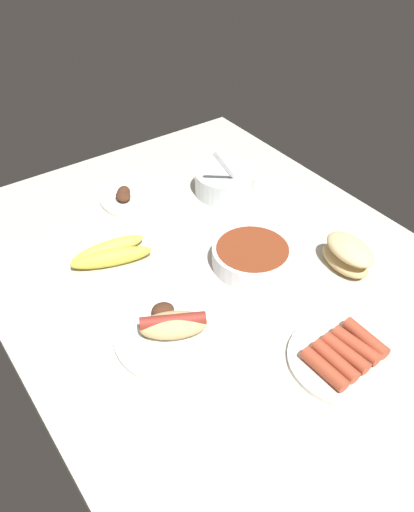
% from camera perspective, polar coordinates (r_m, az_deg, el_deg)
% --- Properties ---
extents(ground_plane, '(1.20, 0.90, 0.03)m').
position_cam_1_polar(ground_plane, '(1.14, 1.40, -2.22)').
color(ground_plane, beige).
extents(plate_grilled_meat, '(0.19, 0.19, 0.04)m').
position_cam_1_polar(plate_grilled_meat, '(1.36, -7.77, 6.41)').
color(plate_grilled_meat, white).
rests_on(plate_grilled_meat, ground_plane).
extents(bowl_chili, '(0.17, 0.17, 0.04)m').
position_cam_1_polar(bowl_chili, '(1.14, 4.89, 0.06)').
color(bowl_chili, white).
rests_on(bowl_chili, ground_plane).
extents(plate_sausages, '(0.20, 0.20, 0.04)m').
position_cam_1_polar(plate_sausages, '(0.99, 14.65, -10.48)').
color(plate_sausages, white).
rests_on(plate_sausages, ground_plane).
extents(bowl_coleslaw, '(0.15, 0.15, 0.16)m').
position_cam_1_polar(bowl_coleslaw, '(1.36, 1.94, 8.11)').
color(bowl_coleslaw, silver).
rests_on(bowl_coleslaw, ground_plane).
extents(plate_hotdog_assembled, '(0.22, 0.22, 0.06)m').
position_cam_1_polar(plate_hotdog_assembled, '(0.99, -3.70, -7.91)').
color(plate_hotdog_assembled, white).
rests_on(plate_hotdog_assembled, ground_plane).
extents(banana_bunch, '(0.10, 0.18, 0.04)m').
position_cam_1_polar(banana_bunch, '(1.17, -10.44, 0.26)').
color(banana_bunch, gold).
rests_on(banana_bunch, ground_plane).
extents(bread_stack, '(0.14, 0.09, 0.07)m').
position_cam_1_polar(bread_stack, '(1.16, 14.92, 0.14)').
color(bread_stack, tan).
rests_on(bread_stack, ground_plane).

